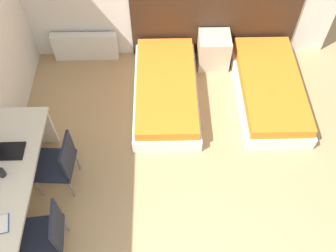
% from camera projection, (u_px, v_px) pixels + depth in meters
% --- Properties ---
extents(headboard_panel, '(2.51, 0.03, 1.12)m').
position_uv_depth(headboard_panel, '(214.00, 25.00, 5.65)').
color(headboard_panel, '#382316').
rests_on(headboard_panel, ground_plane).
extents(bed_near_window, '(0.91, 1.87, 0.37)m').
position_uv_depth(bed_near_window, '(166.00, 91.00, 5.39)').
color(bed_near_window, silver).
rests_on(bed_near_window, ground_plane).
extents(bed_near_door, '(0.91, 1.87, 0.37)m').
position_uv_depth(bed_near_door, '(269.00, 89.00, 5.41)').
color(bed_near_door, silver).
rests_on(bed_near_door, ground_plane).
extents(nightstand, '(0.47, 0.43, 0.54)m').
position_uv_depth(nightstand, '(214.00, 50.00, 5.75)').
color(nightstand, beige).
rests_on(nightstand, ground_plane).
extents(radiator, '(1.00, 0.12, 0.48)m').
position_uv_depth(radiator, '(85.00, 46.00, 5.84)').
color(radiator, silver).
rests_on(radiator, ground_plane).
extents(desk, '(0.60, 2.12, 0.72)m').
position_uv_depth(desk, '(8.00, 193.00, 4.02)').
color(desk, beige).
rests_on(desk, ground_plane).
extents(chair_near_laptop, '(0.47, 0.47, 0.87)m').
position_uv_depth(chair_near_laptop, '(59.00, 163.00, 4.36)').
color(chair_near_laptop, black).
rests_on(chair_near_laptop, ground_plane).
extents(chair_near_notebook, '(0.49, 0.49, 0.87)m').
position_uv_depth(chair_near_notebook, '(47.00, 234.00, 3.86)').
color(chair_near_notebook, black).
rests_on(chair_near_notebook, ground_plane).
extents(laptop, '(0.34, 0.24, 0.34)m').
position_uv_depth(laptop, '(3.00, 148.00, 4.09)').
color(laptop, black).
rests_on(laptop, desk).
extents(mug, '(0.08, 0.08, 0.09)m').
position_uv_depth(mug, '(1.00, 173.00, 3.94)').
color(mug, black).
rests_on(mug, desk).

